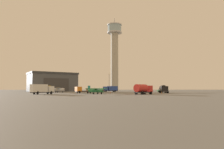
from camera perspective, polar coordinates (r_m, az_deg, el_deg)
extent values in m
plane|color=slate|center=(65.21, -1.35, -5.49)|extent=(400.00, 400.00, 0.00)
cylinder|color=#B2AD9E|center=(123.49, 0.71, 3.53)|extent=(4.48, 4.48, 35.45)
cylinder|color=silver|center=(127.07, 0.71, 11.61)|extent=(8.97, 8.97, 0.60)
cylinder|color=#99B7C6|center=(127.73, 0.71, 12.66)|extent=(8.25, 8.25, 4.23)
cylinder|color=silver|center=(128.43, 0.71, 13.67)|extent=(8.97, 8.97, 0.50)
cylinder|color=#38383D|center=(129.12, 0.70, 14.62)|extent=(0.16, 0.16, 4.00)
cube|color=#4C5159|center=(123.25, -16.36, -2.29)|extent=(30.29, 27.23, 9.76)
cube|color=#35393E|center=(123.50, -16.31, 0.20)|extent=(31.11, 28.04, 1.00)
cube|color=#38383A|center=(114.97, -15.21, -2.82)|extent=(12.12, 6.94, 7.32)
cylinder|color=#287A42|center=(64.97, -4.46, -4.51)|extent=(5.10, 4.36, 1.12)
cone|color=#38383D|center=(63.06, -2.35, -4.54)|extent=(1.12, 1.12, 0.78)
cube|color=#38383D|center=(63.06, -2.35, -4.54)|extent=(0.10, 0.10, 1.71)
cube|color=#287A42|center=(64.79, -4.27, -3.94)|extent=(6.65, 7.90, 0.18)
cylinder|color=teal|center=(63.70, -5.11, -4.27)|extent=(0.61, 0.74, 1.22)
cylinder|color=teal|center=(65.90, -3.46, -4.26)|extent=(0.61, 0.74, 1.22)
cube|color=#99B7C6|center=(64.27, -3.72, -4.25)|extent=(1.33, 1.32, 0.63)
cone|color=#287A42|center=(66.96, -6.44, -4.40)|extent=(1.51, 1.44, 0.84)
cube|color=teal|center=(66.96, -6.44, -3.79)|extent=(0.84, 0.70, 1.53)
cube|color=#287A42|center=(66.96, -6.44, -4.29)|extent=(2.31, 2.62, 0.09)
cylinder|color=black|center=(63.61, -2.97, -5.28)|extent=(0.45, 0.52, 0.54)
cylinder|color=black|center=(64.35, -5.16, -5.25)|extent=(0.45, 0.52, 0.54)
cylinder|color=black|center=(65.86, -4.02, -5.23)|extent=(0.45, 0.52, 0.54)
cylinder|color=#B7BABF|center=(87.81, -15.07, -4.15)|extent=(6.25, 1.95, 1.22)
cone|color=#38383D|center=(86.77, -13.00, -4.19)|extent=(0.98, 0.96, 0.85)
cube|color=#38383D|center=(86.77, -13.00, -4.19)|extent=(0.07, 0.10, 1.87)
cube|color=#B7BABF|center=(87.71, -14.88, -3.69)|extent=(2.65, 9.96, 0.20)
cylinder|color=gold|center=(86.23, -15.23, -3.95)|extent=(0.20, 0.97, 1.34)
cylinder|color=gold|center=(89.20, -14.55, -3.96)|extent=(0.20, 0.97, 1.34)
cube|color=#99B7C6|center=(87.43, -14.33, -3.95)|extent=(1.19, 1.10, 0.69)
cone|color=#B7BABF|center=(88.97, -17.08, -4.05)|extent=(1.48, 1.08, 0.92)
cube|color=gold|center=(88.96, -17.07, -3.54)|extent=(1.09, 0.25, 1.67)
cube|color=#B7BABF|center=(88.97, -17.08, -3.95)|extent=(1.24, 3.04, 0.10)
cylinder|color=black|center=(87.07, -13.61, -4.78)|extent=(0.23, 0.61, 0.59)
cylinder|color=black|center=(86.87, -15.44, -4.75)|extent=(0.23, 0.61, 0.59)
cylinder|color=black|center=(88.91, -14.97, -4.73)|extent=(0.23, 0.61, 0.59)
cube|color=#38383D|center=(76.80, -7.76, -4.74)|extent=(6.73, 4.99, 0.24)
cube|color=orange|center=(75.84, -9.40, -4.02)|extent=(2.84, 3.09, 1.66)
cube|color=#99B7C6|center=(75.51, -10.00, -3.76)|extent=(1.12, 1.89, 0.83)
cube|color=brown|center=(77.24, -7.03, -4.60)|extent=(5.11, 4.37, 0.16)
cube|color=#997547|center=(77.43, -6.73, -4.20)|extent=(1.34, 1.34, 0.90)
cylinder|color=black|center=(74.84, -9.03, -4.85)|extent=(0.73, 1.01, 1.00)
cylinder|color=black|center=(76.92, -9.69, -4.81)|extent=(0.73, 1.01, 1.00)
cylinder|color=black|center=(76.62, -6.06, -4.85)|extent=(0.73, 1.01, 1.00)
cylinder|color=black|center=(78.65, -6.78, -4.82)|extent=(0.73, 1.01, 1.00)
cube|color=#38383D|center=(82.34, 14.18, -4.60)|extent=(2.74, 6.77, 0.24)
cube|color=black|center=(80.00, 14.46, -3.85)|extent=(2.68, 2.12, 1.90)
cube|color=#99B7C6|center=(79.15, 14.57, -3.58)|extent=(2.10, 0.33, 0.95)
cylinder|color=black|center=(83.39, 14.04, -3.72)|extent=(2.81, 4.68, 2.30)
cylinder|color=black|center=(80.28, 15.25, -4.69)|extent=(1.03, 0.39, 1.00)
cylinder|color=black|center=(79.88, 13.68, -4.72)|extent=(1.03, 0.39, 1.00)
cylinder|color=black|center=(84.48, 14.69, -4.65)|extent=(1.03, 0.39, 1.00)
cylinder|color=black|center=(84.11, 13.20, -4.68)|extent=(1.03, 0.39, 1.00)
cube|color=#38383D|center=(61.76, 8.69, -4.96)|extent=(6.02, 5.48, 0.24)
cube|color=red|center=(63.48, 9.94, -3.94)|extent=(2.94, 3.05, 1.91)
cube|color=#99B7C6|center=(64.11, 10.37, -3.60)|extent=(1.44, 1.71, 0.95)
cylinder|color=red|center=(60.96, 8.08, -3.79)|extent=(4.64, 4.40, 2.30)
cylinder|color=black|center=(64.15, 9.11, -5.02)|extent=(0.85, 0.94, 1.00)
cylinder|color=black|center=(62.75, 10.74, -5.03)|extent=(0.85, 0.94, 1.00)
cylinder|color=black|center=(61.08, 6.76, -5.10)|extent=(0.85, 0.94, 1.00)
cylinder|color=black|center=(59.61, 8.43, -5.12)|extent=(0.85, 0.94, 1.00)
cube|color=#38383D|center=(66.16, -18.90, -4.72)|extent=(6.17, 6.21, 0.24)
cube|color=white|center=(67.39, -17.03, -3.88)|extent=(2.99, 2.99, 1.78)
cube|color=#99B7C6|center=(67.86, -16.36, -3.59)|extent=(1.44, 1.43, 0.89)
cube|color=white|center=(65.62, -19.73, -3.60)|extent=(4.93, 4.94, 2.30)
cylinder|color=black|center=(68.26, -17.54, -4.82)|extent=(0.90, 0.90, 1.00)
cylinder|color=black|center=(66.49, -16.64, -4.86)|extent=(0.90, 0.90, 1.00)
cylinder|color=black|center=(66.10, -20.92, -4.78)|extent=(0.90, 0.90, 1.00)
cylinder|color=black|center=(64.27, -20.08, -4.83)|extent=(0.90, 0.90, 1.00)
cube|color=#38383D|center=(98.73, -0.47, -4.57)|extent=(7.07, 3.66, 0.24)
cube|color=#2847A8|center=(98.00, -1.84, -3.95)|extent=(2.48, 2.80, 1.92)
cube|color=#99B7C6|center=(97.75, -2.35, -3.72)|extent=(0.62, 1.96, 0.96)
cube|color=#2847A8|center=(99.06, 0.14, -3.89)|extent=(5.07, 3.52, 2.13)
cylinder|color=black|center=(97.01, -1.63, -4.66)|extent=(0.53, 1.04, 1.00)
cylinder|color=black|center=(99.05, -1.98, -4.64)|extent=(0.53, 1.04, 1.00)
cylinder|color=black|center=(98.36, 0.85, -4.65)|extent=(0.53, 1.04, 1.00)
cylinder|color=black|center=(100.38, 0.46, -4.63)|extent=(0.53, 1.04, 1.00)
cube|color=#287A42|center=(104.10, 13.65, -4.44)|extent=(4.24, 1.96, 0.55)
cube|color=#99B7C6|center=(104.02, 13.54, -4.16)|extent=(2.40, 1.69, 0.50)
cylinder|color=black|center=(105.31, 14.22, -4.58)|extent=(0.21, 0.65, 0.64)
cylinder|color=black|center=(103.80, 14.52, -4.58)|extent=(0.21, 0.65, 0.64)
cylinder|color=black|center=(104.43, 12.80, -4.60)|extent=(0.21, 0.65, 0.64)
cylinder|color=black|center=(102.90, 13.08, -4.61)|extent=(0.21, 0.65, 0.64)
cylinder|color=#38383D|center=(110.38, -0.80, -2.37)|extent=(0.18, 0.18, 9.45)
sphere|color=#F9E5B2|center=(110.62, -0.80, 0.19)|extent=(0.44, 0.44, 0.44)
cube|color=black|center=(74.78, 13.69, -5.15)|extent=(0.36, 0.36, 0.04)
cone|color=orange|center=(74.77, 13.68, -4.90)|extent=(0.30, 0.30, 0.64)
cylinder|color=white|center=(74.77, 13.68, -4.87)|extent=(0.21, 0.21, 0.08)
cube|color=black|center=(79.17, -0.46, -5.19)|extent=(0.36, 0.36, 0.04)
cone|color=orange|center=(79.16, -0.46, -4.97)|extent=(0.30, 0.30, 0.57)
cylinder|color=white|center=(79.16, -0.46, -4.95)|extent=(0.21, 0.21, 0.08)
cube|color=black|center=(76.83, 8.72, -5.18)|extent=(0.36, 0.36, 0.04)
cone|color=orange|center=(76.82, 8.72, -4.92)|extent=(0.30, 0.30, 0.65)
cylinder|color=white|center=(76.82, 8.72, -4.90)|extent=(0.21, 0.21, 0.08)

